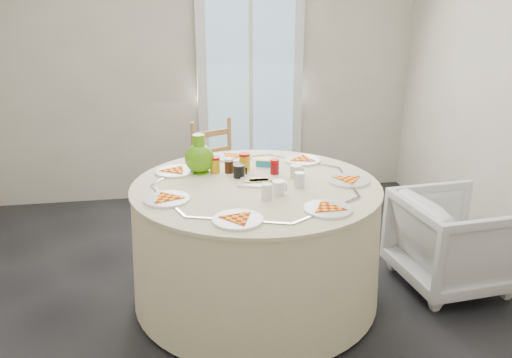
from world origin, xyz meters
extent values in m
plane|color=black|center=(0.00, 0.00, 0.00)|extent=(4.00, 4.00, 0.00)
cube|color=#BCB5A3|center=(0.00, 2.00, 1.30)|extent=(4.00, 0.02, 2.60)
cube|color=silver|center=(0.40, 1.95, 1.05)|extent=(1.00, 0.08, 2.10)
cylinder|color=beige|center=(0.13, 0.08, 0.38)|extent=(1.56, 1.56, 0.79)
imported|color=silver|center=(1.45, -0.01, 0.39)|extent=(0.68, 0.72, 0.70)
cube|color=#1384B2|center=(0.26, 0.43, 0.79)|extent=(0.15, 0.13, 0.05)
camera|label=1|loc=(-0.36, -2.73, 1.79)|focal=35.00mm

